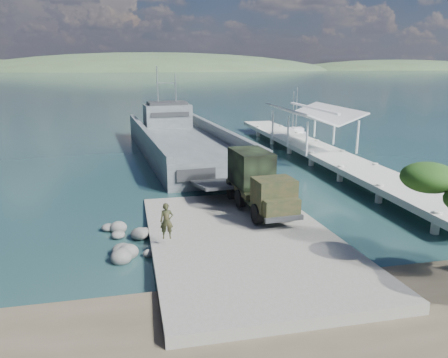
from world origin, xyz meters
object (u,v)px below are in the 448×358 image
Objects in this scene: pier at (316,144)px; sailboat_far at (296,132)px; soldier at (167,228)px; sailboat_near at (293,133)px; landing_craft at (184,147)px; military_truck at (258,182)px.

sailboat_far is (3.78, 15.03, -1.24)m from pier.
sailboat_far is (20.94, 35.30, -1.09)m from soldier.
pier is 7.11× the size of sailboat_near.
landing_craft is 5.15× the size of sailboat_far.
sailboat_near is (3.18, 14.69, -1.27)m from pier.
pier is 5.63× the size of military_truck.
sailboat_near is at bearing -143.36° from sailboat_far.
soldier is 40.46m from sailboat_near.
soldier is (-17.16, -20.27, -0.16)m from pier.
soldier is 0.28× the size of sailboat_far.
landing_craft is (-13.03, 5.34, -0.77)m from pier.
sailboat_far is (16.81, 9.70, -0.47)m from landing_craft.
sailboat_far reaches higher than pier.
soldier is at bearing -146.74° from military_truck.
sailboat_far is (14.62, 30.45, -1.91)m from military_truck.
sailboat_near is at bearing 60.82° from military_truck.
landing_craft is 4.42× the size of military_truck.
military_truck is at bearing -125.10° from pier.
landing_craft is 20.92m from military_truck.
landing_craft is 19.41m from sailboat_far.
pier reaches higher than military_truck.
sailboat_far reaches higher than soldier.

